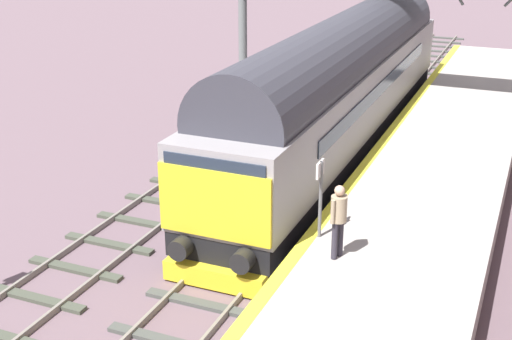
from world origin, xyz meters
TOP-DOWN VIEW (x-y plane):
  - ground_plane at (0.00, 0.00)m, footprint 140.00×140.00m
  - track_main at (0.00, 0.00)m, footprint 2.50×60.00m
  - track_adjacent_west at (-3.36, -0.00)m, footprint 2.50×60.00m
  - station_platform at (3.60, 0.00)m, footprint 4.00×44.00m
  - diesel_locomotive at (0.00, 6.13)m, footprint 2.74×19.80m
  - platform_number_sign at (1.93, -2.18)m, footprint 0.10×0.44m
  - waiting_passenger at (2.59, -2.97)m, footprint 0.43×0.49m

SIDE VIEW (x-z plane):
  - ground_plane at x=0.00m, z-range 0.00..0.00m
  - track_adjacent_west at x=-3.36m, z-range -0.02..0.13m
  - track_main at x=0.00m, z-range -0.02..0.13m
  - station_platform at x=3.60m, z-range 0.00..1.01m
  - waiting_passenger at x=2.59m, z-range 1.17..2.81m
  - platform_number_sign at x=1.93m, z-range 1.31..3.12m
  - diesel_locomotive at x=0.00m, z-range 0.15..4.83m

